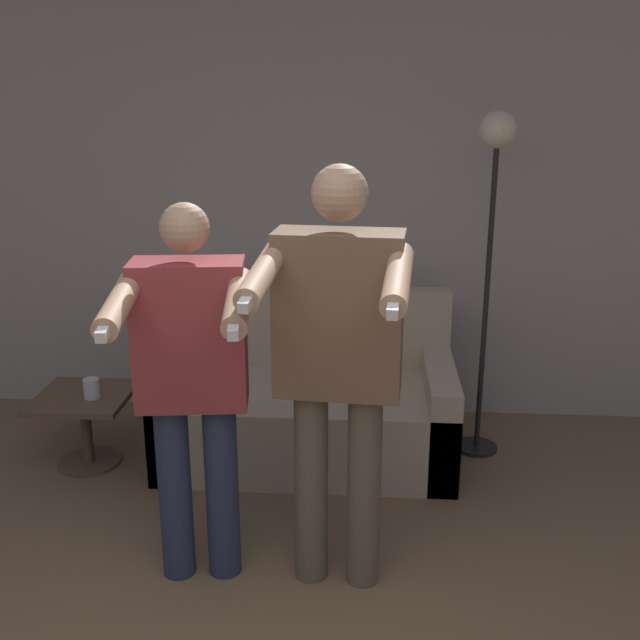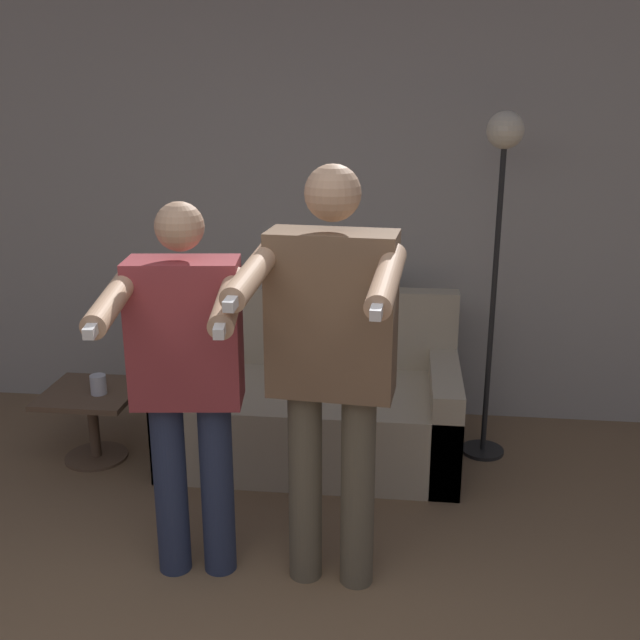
# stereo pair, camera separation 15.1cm
# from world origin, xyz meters

# --- Properties ---
(wall_back) EXTENTS (10.00, 0.05, 2.60)m
(wall_back) POSITION_xyz_m (0.00, 3.16, 1.30)
(wall_back) COLOR #B7B2A8
(wall_back) RESTS_ON ground_plane
(couch) EXTENTS (1.62, 0.88, 0.90)m
(couch) POSITION_xyz_m (0.04, 2.51, 0.28)
(couch) COLOR beige
(couch) RESTS_ON ground_plane
(person_left) EXTENTS (0.56, 0.72, 1.61)m
(person_left) POSITION_xyz_m (-0.33, 1.33, 0.93)
(person_left) COLOR #2D3856
(person_left) RESTS_ON ground_plane
(person_right) EXTENTS (0.60, 0.71, 1.76)m
(person_right) POSITION_xyz_m (0.25, 1.34, 1.03)
(person_right) COLOR #6B604C
(person_right) RESTS_ON ground_plane
(cat) EXTENTS (0.52, 0.11, 0.17)m
(cat) POSITION_xyz_m (0.25, 2.83, 0.97)
(cat) COLOR #B7AD9E
(cat) RESTS_ON couch
(floor_lamp) EXTENTS (0.24, 0.24, 1.91)m
(floor_lamp) POSITION_xyz_m (1.01, 2.61, 1.45)
(floor_lamp) COLOR black
(floor_lamp) RESTS_ON ground_plane
(side_table) EXTENTS (0.50, 0.50, 0.41)m
(side_table) POSITION_xyz_m (-1.18, 2.29, 0.30)
(side_table) COLOR brown
(side_table) RESTS_ON ground_plane
(cup) EXTENTS (0.09, 0.09, 0.11)m
(cup) POSITION_xyz_m (-1.12, 2.25, 0.47)
(cup) COLOR silver
(cup) RESTS_ON side_table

